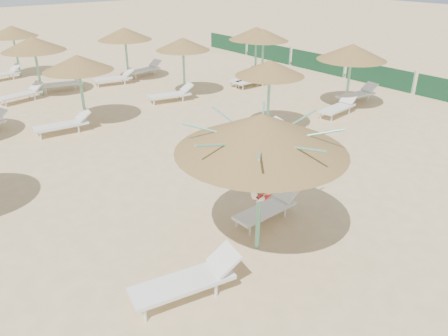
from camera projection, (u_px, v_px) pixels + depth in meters
ground at (251, 237)px, 10.12m from camera, size 120.00×120.00×0.00m
main_palapa at (262, 133)px, 8.59m from camera, size 3.50×3.50×3.13m
lounger_main_a at (189, 279)px, 8.23m from camera, size 2.21×1.03×0.77m
lounger_main_b at (269, 207)px, 10.71m from camera, size 1.84×0.61×0.66m
palapa_field at (118, 53)px, 18.10m from camera, size 19.58×17.42×2.72m
windbreak_fence at (317, 62)px, 24.80m from camera, size 0.08×19.84×1.10m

